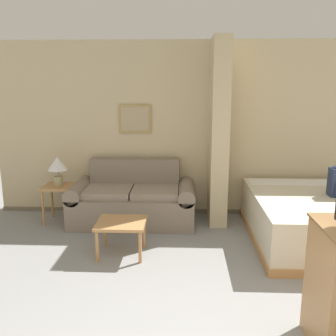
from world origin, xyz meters
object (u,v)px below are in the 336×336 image
object	(u,v)px
couch	(133,200)
table_lamp	(58,166)
coffee_table	(121,226)
bed	(327,219)

from	to	relation	value
couch	table_lamp	distance (m)	1.19
coffee_table	bed	distance (m)	2.60
couch	bed	distance (m)	2.62
couch	coffee_table	size ratio (longest dim) A/B	3.15
coffee_table	table_lamp	world-z (taller)	table_lamp
couch	table_lamp	world-z (taller)	table_lamp
table_lamp	bed	distance (m)	3.71
table_lamp	bed	size ratio (longest dim) A/B	0.21
table_lamp	couch	bearing A→B (deg)	1.06
coffee_table	table_lamp	distance (m)	1.59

